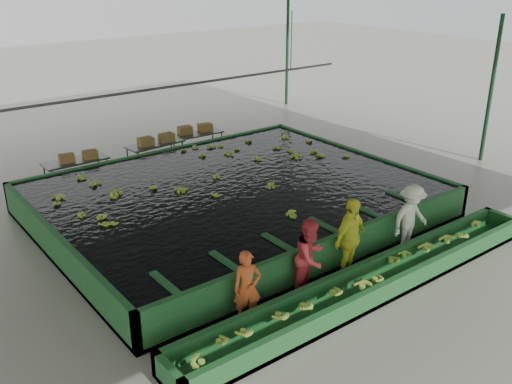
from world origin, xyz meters
TOP-DOWN VIEW (x-y plane):
  - ground at (0.00, 0.00)m, footprint 80.00×80.00m
  - shed_roof at (0.00, 0.00)m, footprint 20.00×22.00m
  - shed_posts at (0.00, 0.00)m, footprint 20.00×22.00m
  - flotation_tank at (0.00, 1.50)m, footprint 10.00×8.00m
  - tank_water at (0.00, 1.50)m, footprint 9.70×7.70m
  - sorting_trough at (0.00, -3.60)m, footprint 10.00×1.00m
  - cableway_rail at (0.00, 5.00)m, footprint 0.08×0.08m
  - rail_hanger_right at (5.00, 5.00)m, footprint 0.04×0.04m
  - worker_a at (-2.74, -2.80)m, footprint 0.65×0.55m
  - worker_b at (-1.10, -2.80)m, footprint 1.00×0.88m
  - worker_c at (0.07, -2.80)m, footprint 1.18×0.69m
  - worker_d at (2.16, -2.80)m, footprint 1.12×0.66m
  - packing_table_left at (-2.67, 6.18)m, footprint 1.97×0.82m
  - packing_table_mid at (0.12, 6.27)m, footprint 2.01×0.94m
  - packing_table_right at (2.03, 6.61)m, footprint 1.84×0.79m
  - box_stack_left at (-2.59, 6.09)m, footprint 1.19×0.47m
  - box_stack_mid at (0.15, 6.19)m, footprint 1.27×0.35m
  - box_stack_right at (1.99, 6.71)m, footprint 1.31×0.56m
  - floating_bananas at (0.00, 2.30)m, footprint 9.01×6.14m
  - trough_bananas at (0.00, -3.60)m, footprint 8.49×0.57m

SIDE VIEW (x-z plane):
  - ground at x=0.00m, z-range 0.00..0.00m
  - sorting_trough at x=0.00m, z-range 0.00..0.50m
  - trough_bananas at x=0.00m, z-range 0.34..0.46m
  - packing_table_right at x=2.03m, z-range 0.00..0.83m
  - packing_table_mid at x=0.12m, z-range 0.00..0.89m
  - packing_table_left at x=-2.67m, z-range 0.00..0.89m
  - flotation_tank at x=0.00m, z-range 0.00..0.90m
  - worker_a at x=-2.74m, z-range 0.00..1.52m
  - box_stack_right at x=1.99m, z-range 0.69..0.96m
  - tank_water at x=0.00m, z-range 0.85..0.85m
  - floating_bananas at x=0.00m, z-range 0.79..0.91m
  - worker_d at x=2.16m, z-range 0.00..1.70m
  - worker_b at x=-1.10m, z-range 0.00..1.73m
  - box_stack_mid at x=0.15m, z-range 0.75..1.03m
  - box_stack_left at x=-2.59m, z-range 0.76..1.01m
  - worker_c at x=0.07m, z-range 0.00..1.89m
  - shed_posts at x=0.00m, z-range 0.00..5.00m
  - cableway_rail at x=0.00m, z-range -4.00..10.00m
  - rail_hanger_right at x=5.00m, z-range 3.00..5.00m
  - shed_roof at x=0.00m, z-range 4.98..5.02m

